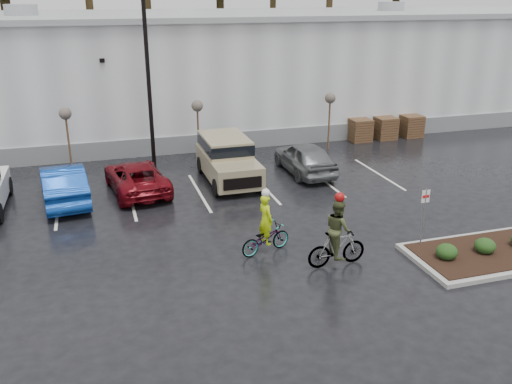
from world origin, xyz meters
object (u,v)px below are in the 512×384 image
object	(u,v)px
sapling_east	(330,101)
car_blue	(63,183)
pallet_stack_a	(360,130)
car_red	(136,177)
lamppost	(147,54)
fire_lane_sign	(424,211)
sapling_west	(66,117)
pallet_stack_b	(385,128)
sapling_mid	(197,109)
car_grey	(305,158)
pallet_stack_c	(411,126)
suv_tan	(228,161)
cyclist_hivis	(266,233)
cyclist_olive	(337,240)

from	to	relation	value
sapling_east	car_blue	size ratio (longest dim) A/B	0.65
pallet_stack_a	car_red	xyz separation A→B (m)	(-13.64, -5.05, 0.01)
car_blue	lamppost	bearing A→B (deg)	-147.54
pallet_stack_a	fire_lane_sign	distance (m)	14.60
sapling_west	pallet_stack_b	xyz separation A→B (m)	(18.20, 1.00, -2.05)
lamppost	sapling_mid	xyz separation A→B (m)	(2.50, 1.00, -2.96)
car_blue	car_grey	size ratio (longest dim) A/B	1.07
sapling_west	pallet_stack_a	size ratio (longest dim) A/B	2.37
pallet_stack_a	pallet_stack_c	xyz separation A→B (m)	(3.50, 0.00, 0.00)
suv_tan	cyclist_hivis	world-z (taller)	cyclist_hivis
lamppost	suv_tan	distance (m)	6.32
sapling_east	pallet_stack_b	distance (m)	4.78
sapling_mid	pallet_stack_a	world-z (taller)	sapling_mid
sapling_east	suv_tan	bearing A→B (deg)	-150.39
car_blue	cyclist_olive	distance (m)	12.26
sapling_east	pallet_stack_c	xyz separation A→B (m)	(6.00, 1.00, -2.05)
suv_tan	cyclist_olive	size ratio (longest dim) A/B	2.00
sapling_east	cyclist_hivis	distance (m)	13.86
lamppost	fire_lane_sign	size ratio (longest dim) A/B	4.19
car_blue	car_red	distance (m)	3.10
fire_lane_sign	suv_tan	world-z (taller)	fire_lane_sign
sapling_east	pallet_stack_a	size ratio (longest dim) A/B	2.37
sapling_east	fire_lane_sign	world-z (taller)	sapling_east
sapling_mid	cyclist_olive	xyz separation A→B (m)	(1.95, -13.08, -1.81)
lamppost	sapling_east	size ratio (longest dim) A/B	2.88
sapling_east	car_grey	bearing A→B (deg)	-128.11
car_grey	pallet_stack_c	bearing A→B (deg)	-153.04
pallet_stack_a	car_grey	xyz separation A→B (m)	(-5.45, -4.76, 0.11)
lamppost	car_red	xyz separation A→B (m)	(-1.14, -3.05, -5.00)
pallet_stack_a	cyclist_hivis	bearing A→B (deg)	-128.59
sapling_mid	pallet_stack_c	xyz separation A→B (m)	(13.50, 1.00, -2.05)
suv_tan	cyclist_hivis	bearing A→B (deg)	-94.56
sapling_mid	cyclist_olive	world-z (taller)	sapling_mid
pallet_stack_c	suv_tan	xyz separation A→B (m)	(-12.87, -4.90, 0.35)
pallet_stack_c	car_red	size ratio (longest dim) A/B	0.27
pallet_stack_b	fire_lane_sign	bearing A→B (deg)	-114.88
car_blue	cyclist_olive	world-z (taller)	cyclist_olive
car_red	cyclist_olive	xyz separation A→B (m)	(5.59, -9.02, 0.23)
pallet_stack_c	car_blue	bearing A→B (deg)	-165.04
pallet_stack_c	suv_tan	distance (m)	13.78
sapling_west	car_red	xyz separation A→B (m)	(2.86, -4.05, -2.04)
sapling_mid	sapling_east	bearing A→B (deg)	0.00
car_red	car_grey	distance (m)	8.19
sapling_west	pallet_stack_c	bearing A→B (deg)	2.86
sapling_west	cyclist_olive	bearing A→B (deg)	-57.12
lamppost	cyclist_olive	size ratio (longest dim) A/B	3.61
sapling_mid	cyclist_hivis	xyz separation A→B (m)	(0.02, -11.50, -2.01)
pallet_stack_b	car_grey	distance (m)	8.59
pallet_stack_a	cyclist_olive	bearing A→B (deg)	-119.75
pallet_stack_b	fire_lane_sign	xyz separation A→B (m)	(-6.40, -13.80, 0.73)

